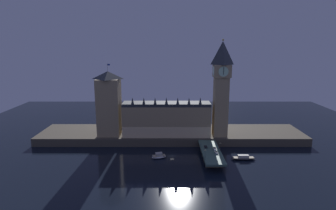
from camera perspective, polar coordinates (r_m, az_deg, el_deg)
ground_plane at (r=205.44m, az=0.77°, el=-10.28°), size 400.00×400.00×0.00m
embankment at (r=240.94m, az=0.64°, el=-6.04°), size 220.00×42.00×6.56m
parliament_hall at (r=226.19m, az=-0.35°, el=-2.83°), size 69.75×16.53×32.25m
clock_tower at (r=223.09m, az=10.74°, el=3.83°), size 13.27×13.38×76.32m
victoria_tower at (r=229.96m, az=-11.95°, el=0.34°), size 17.95×17.95×57.58m
bridge at (r=201.63m, az=8.70°, el=-9.71°), size 13.23×46.00×5.69m
car_northbound_lead at (r=206.44m, az=7.64°, el=-8.39°), size 2.11×4.27×1.39m
car_southbound_lead at (r=197.03m, az=9.77°, el=-9.47°), size 1.90×3.90×1.41m
car_southbound_trail at (r=203.55m, az=9.43°, el=-8.72°), size 1.89×4.57×1.60m
pedestrian_near_rail at (r=188.85m, az=7.50°, el=-10.29°), size 0.38×0.38×1.69m
pedestrian_mid_walk at (r=204.77m, az=10.21°, el=-8.59°), size 0.38×0.38×1.60m
pedestrian_far_rail at (r=210.43m, az=6.68°, el=-7.88°), size 0.38×0.38×1.77m
street_lamp_near at (r=184.98m, az=7.52°, el=-9.67°), size 1.34×0.60×6.76m
street_lamp_mid at (r=200.62m, az=10.53°, el=-8.13°), size 1.34×0.60×6.17m
boat_upstream at (r=201.13m, az=-1.89°, el=-10.35°), size 11.09×7.35×3.96m
boat_downstream at (r=205.45m, az=15.00°, el=-10.34°), size 16.68×4.67×3.35m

